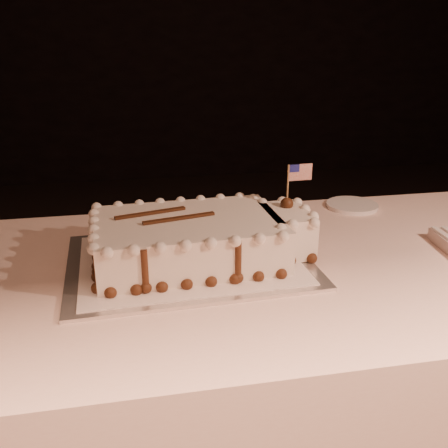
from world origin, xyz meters
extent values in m
cube|color=black|center=(0.00, 4.03, 1.40)|extent=(6.00, 0.05, 2.80)
cube|color=#FFD7C5|center=(0.00, 0.60, 0.38)|extent=(2.40, 0.80, 0.75)
cube|color=silver|center=(-0.18, 0.63, 0.75)|extent=(0.55, 0.42, 0.01)
cube|color=white|center=(-0.18, 0.63, 0.76)|extent=(0.49, 0.38, 0.00)
cube|color=white|center=(-0.18, 0.63, 0.81)|extent=(0.41, 0.28, 0.10)
cube|color=white|center=(0.05, 0.64, 0.81)|extent=(0.10, 0.16, 0.10)
sphere|color=#4D2713|center=(-0.35, 0.49, 0.77)|extent=(0.02, 0.02, 0.02)
sphere|color=#4D2713|center=(-0.30, 0.49, 0.77)|extent=(0.02, 0.02, 0.02)
sphere|color=#4D2713|center=(-0.25, 0.49, 0.77)|extent=(0.02, 0.02, 0.02)
sphere|color=#4D2713|center=(-0.20, 0.50, 0.77)|extent=(0.02, 0.02, 0.02)
sphere|color=#4D2713|center=(-0.15, 0.50, 0.77)|extent=(0.02, 0.02, 0.02)
sphere|color=#4D2713|center=(-0.10, 0.50, 0.77)|extent=(0.02, 0.02, 0.02)
sphere|color=#4D2713|center=(-0.05, 0.50, 0.77)|extent=(0.02, 0.02, 0.02)
sphere|color=#4D2713|center=(0.00, 0.50, 0.77)|extent=(0.02, 0.02, 0.02)
sphere|color=#4D2713|center=(0.01, 0.54, 0.77)|extent=(0.02, 0.02, 0.02)
sphere|color=#4D2713|center=(0.04, 0.56, 0.77)|extent=(0.02, 0.02, 0.02)
sphere|color=#4D2713|center=(0.09, 0.56, 0.77)|extent=(0.02, 0.02, 0.02)
sphere|color=#4D2713|center=(0.10, 0.60, 0.77)|extent=(0.02, 0.02, 0.02)
sphere|color=#4D2713|center=(0.10, 0.65, 0.77)|extent=(0.02, 0.02, 0.02)
sphere|color=#4D2713|center=(0.10, 0.70, 0.77)|extent=(0.02, 0.02, 0.02)
sphere|color=#4D2713|center=(0.06, 0.72, 0.77)|extent=(0.02, 0.02, 0.02)
sphere|color=#4D2713|center=(0.01, 0.71, 0.77)|extent=(0.02, 0.02, 0.02)
sphere|color=#4D2713|center=(0.00, 0.75, 0.77)|extent=(0.02, 0.02, 0.02)
sphere|color=#4D2713|center=(-0.03, 0.77, 0.77)|extent=(0.02, 0.02, 0.02)
sphere|color=#4D2713|center=(-0.08, 0.77, 0.77)|extent=(0.02, 0.02, 0.02)
sphere|color=#4D2713|center=(-0.13, 0.77, 0.77)|extent=(0.02, 0.02, 0.02)
sphere|color=#4D2713|center=(-0.18, 0.76, 0.77)|extent=(0.02, 0.02, 0.02)
sphere|color=#4D2713|center=(-0.23, 0.76, 0.77)|extent=(0.02, 0.02, 0.02)
sphere|color=#4D2713|center=(-0.28, 0.76, 0.77)|extent=(0.02, 0.02, 0.02)
sphere|color=#4D2713|center=(-0.33, 0.76, 0.77)|extent=(0.02, 0.02, 0.02)
sphere|color=#4D2713|center=(-0.38, 0.75, 0.77)|extent=(0.02, 0.02, 0.02)
sphere|color=#4D2713|center=(-0.38, 0.71, 0.77)|extent=(0.02, 0.02, 0.02)
sphere|color=#4D2713|center=(-0.38, 0.66, 0.77)|extent=(0.02, 0.02, 0.02)
sphere|color=#4D2713|center=(-0.38, 0.61, 0.77)|extent=(0.02, 0.02, 0.02)
sphere|color=#4D2713|center=(-0.37, 0.56, 0.77)|extent=(0.02, 0.02, 0.02)
sphere|color=#4D2713|center=(-0.37, 0.51, 0.77)|extent=(0.02, 0.02, 0.02)
sphere|color=white|center=(-0.35, 0.49, 0.85)|extent=(0.02, 0.02, 0.02)
sphere|color=white|center=(-0.30, 0.49, 0.85)|extent=(0.02, 0.02, 0.02)
sphere|color=white|center=(-0.25, 0.49, 0.85)|extent=(0.02, 0.02, 0.02)
sphere|color=white|center=(-0.20, 0.50, 0.85)|extent=(0.02, 0.02, 0.02)
sphere|color=white|center=(-0.15, 0.50, 0.85)|extent=(0.02, 0.02, 0.02)
sphere|color=white|center=(-0.10, 0.50, 0.85)|extent=(0.02, 0.02, 0.02)
sphere|color=white|center=(-0.05, 0.50, 0.85)|extent=(0.02, 0.02, 0.02)
sphere|color=white|center=(0.00, 0.50, 0.85)|extent=(0.02, 0.02, 0.02)
sphere|color=white|center=(0.01, 0.54, 0.85)|extent=(0.02, 0.02, 0.02)
sphere|color=white|center=(0.04, 0.56, 0.85)|extent=(0.02, 0.02, 0.02)
sphere|color=white|center=(0.09, 0.56, 0.85)|extent=(0.02, 0.02, 0.02)
sphere|color=white|center=(0.10, 0.60, 0.85)|extent=(0.02, 0.02, 0.02)
sphere|color=white|center=(0.10, 0.65, 0.85)|extent=(0.02, 0.02, 0.02)
sphere|color=white|center=(0.10, 0.70, 0.85)|extent=(0.02, 0.02, 0.02)
sphere|color=white|center=(0.06, 0.72, 0.85)|extent=(0.02, 0.02, 0.02)
sphere|color=white|center=(0.01, 0.71, 0.85)|extent=(0.02, 0.02, 0.02)
sphere|color=white|center=(0.00, 0.75, 0.85)|extent=(0.02, 0.02, 0.02)
sphere|color=white|center=(-0.03, 0.77, 0.85)|extent=(0.02, 0.02, 0.02)
sphere|color=white|center=(-0.08, 0.77, 0.85)|extent=(0.02, 0.02, 0.02)
sphere|color=white|center=(-0.13, 0.77, 0.85)|extent=(0.02, 0.02, 0.02)
sphere|color=white|center=(-0.18, 0.76, 0.85)|extent=(0.02, 0.02, 0.02)
sphere|color=white|center=(-0.23, 0.76, 0.85)|extent=(0.02, 0.02, 0.02)
sphere|color=white|center=(-0.28, 0.76, 0.85)|extent=(0.02, 0.02, 0.02)
sphere|color=white|center=(-0.33, 0.76, 0.85)|extent=(0.02, 0.02, 0.02)
sphere|color=white|center=(-0.38, 0.75, 0.85)|extent=(0.02, 0.02, 0.02)
sphere|color=white|center=(-0.38, 0.71, 0.85)|extent=(0.02, 0.02, 0.02)
sphere|color=white|center=(-0.38, 0.66, 0.85)|extent=(0.02, 0.02, 0.02)
sphere|color=white|center=(-0.38, 0.61, 0.85)|extent=(0.02, 0.02, 0.02)
sphere|color=white|center=(-0.37, 0.56, 0.85)|extent=(0.02, 0.02, 0.02)
sphere|color=white|center=(-0.37, 0.51, 0.85)|extent=(0.02, 0.02, 0.02)
cylinder|color=#4D2713|center=(-0.28, 0.49, 0.81)|extent=(0.01, 0.01, 0.09)
sphere|color=#4D2713|center=(-0.28, 0.49, 0.77)|extent=(0.02, 0.02, 0.02)
cylinder|color=#4D2713|center=(-0.09, 0.50, 0.81)|extent=(0.01, 0.01, 0.09)
sphere|color=#4D2713|center=(-0.09, 0.50, 0.77)|extent=(0.02, 0.02, 0.02)
cylinder|color=#4D2713|center=(0.03, 0.56, 0.81)|extent=(0.01, 0.01, 0.09)
sphere|color=#4D2713|center=(0.03, 0.56, 0.77)|extent=(0.02, 0.02, 0.02)
cylinder|color=#4D2713|center=(0.10, 0.68, 0.81)|extent=(0.01, 0.01, 0.09)
sphere|color=#4D2713|center=(0.10, 0.68, 0.77)|extent=(0.02, 0.02, 0.02)
cylinder|color=#4D2713|center=(0.00, 0.77, 0.81)|extent=(0.01, 0.01, 0.09)
sphere|color=#4D2713|center=(0.00, 0.77, 0.77)|extent=(0.02, 0.02, 0.02)
cylinder|color=#4D2713|center=(-0.18, 0.76, 0.81)|extent=(0.01, 0.01, 0.09)
sphere|color=#4D2713|center=(-0.18, 0.76, 0.77)|extent=(0.02, 0.02, 0.02)
cylinder|color=#4D2713|center=(-0.37, 0.76, 0.81)|extent=(0.01, 0.01, 0.09)
sphere|color=#4D2713|center=(-0.37, 0.76, 0.77)|extent=(0.02, 0.02, 0.02)
cylinder|color=#4D2713|center=(-0.37, 0.58, 0.81)|extent=(0.01, 0.01, 0.09)
sphere|color=#4D2713|center=(-0.37, 0.58, 0.77)|extent=(0.02, 0.02, 0.02)
cube|color=#4D2713|center=(-0.25, 0.67, 0.86)|extent=(0.16, 0.05, 0.01)
cube|color=#4D2713|center=(-0.20, 0.63, 0.86)|extent=(0.16, 0.05, 0.01)
sphere|color=#4D2713|center=(0.06, 0.67, 0.86)|extent=(0.03, 0.03, 0.03)
cylinder|color=#AD7D4A|center=(0.06, 0.67, 0.90)|extent=(0.00, 0.00, 0.11)
cube|color=red|center=(0.09, 0.67, 0.94)|extent=(0.06, 0.01, 0.04)
cube|color=navy|center=(0.07, 0.67, 0.95)|extent=(0.02, 0.01, 0.02)
cube|color=white|center=(0.43, 0.58, 0.78)|extent=(0.02, 0.14, 0.01)
cylinder|color=white|center=(0.34, 0.91, 0.76)|extent=(0.15, 0.15, 0.01)
camera|label=1|loc=(-0.29, -0.38, 1.24)|focal=40.00mm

